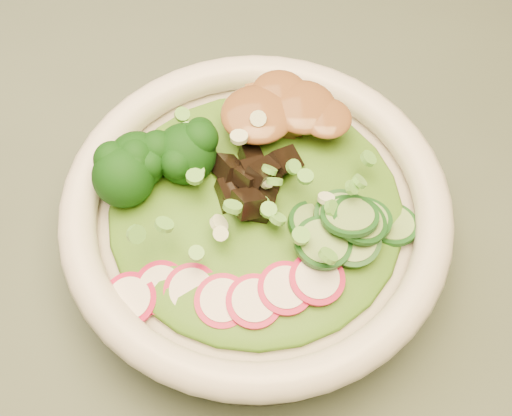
{
  "coord_description": "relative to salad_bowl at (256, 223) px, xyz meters",
  "views": [
    {
      "loc": [
        0.12,
        -0.11,
        1.17
      ],
      "look_at": [
        0.12,
        0.11,
        0.8
      ],
      "focal_mm": 50.0,
      "sensor_mm": 36.0,
      "label": 1
    }
  ],
  "objects": [
    {
      "name": "peanut_sauce",
      "position": [
        0.01,
        0.05,
        0.04
      ],
      "size": [
        0.06,
        0.05,
        0.01
      ],
      "primitive_type": "ellipsoid",
      "color": "brown",
      "rests_on": "tofu_cubes"
    },
    {
      "name": "cucumber_slices",
      "position": [
        0.05,
        -0.01,
        0.03
      ],
      "size": [
        0.07,
        0.07,
        0.03
      ],
      "primitive_type": null,
      "rotation": [
        0.0,
        0.0,
        -0.11
      ],
      "color": "#7FB062",
      "rests_on": "salad_bowl"
    },
    {
      "name": "lettuce_bed",
      "position": [
        0.0,
        0.0,
        0.02
      ],
      "size": [
        0.18,
        0.18,
        0.02
      ],
      "primitive_type": "ellipsoid",
      "color": "#285812",
      "rests_on": "salad_bowl"
    },
    {
      "name": "tofu_cubes",
      "position": [
        0.01,
        0.05,
        0.03
      ],
      "size": [
        0.08,
        0.06,
        0.03
      ],
      "primitive_type": null,
      "rotation": [
        0.0,
        0.0,
        -0.11
      ],
      "color": "brown",
      "rests_on": "salad_bowl"
    },
    {
      "name": "mushroom_heap",
      "position": [
        0.0,
        0.01,
        0.03
      ],
      "size": [
        0.07,
        0.07,
        0.03
      ],
      "primitive_type": null,
      "rotation": [
        0.0,
        0.0,
        -0.11
      ],
      "color": "black",
      "rests_on": "salad_bowl"
    },
    {
      "name": "radish_slices",
      "position": [
        -0.01,
        -0.06,
        0.02
      ],
      "size": [
        0.1,
        0.04,
        0.02
      ],
      "primitive_type": null,
      "rotation": [
        0.0,
        0.0,
        -0.11
      ],
      "color": "#B00D3A",
      "rests_on": "salad_bowl"
    },
    {
      "name": "salad_bowl",
      "position": [
        0.0,
        0.0,
        0.0
      ],
      "size": [
        0.24,
        0.24,
        0.06
      ],
      "rotation": [
        0.0,
        0.0,
        -0.11
      ],
      "color": "white",
      "rests_on": "dining_table"
    },
    {
      "name": "broccoli_florets",
      "position": [
        -0.05,
        0.01,
        0.03
      ],
      "size": [
        0.08,
        0.07,
        0.04
      ],
      "primitive_type": null,
      "rotation": [
        0.0,
        0.0,
        -0.11
      ],
      "color": "black",
      "rests_on": "salad_bowl"
    },
    {
      "name": "scallion_garnish",
      "position": [
        0.0,
        0.0,
        0.04
      ],
      "size": [
        0.17,
        0.17,
        0.02
      ],
      "primitive_type": null,
      "color": "#61B23E",
      "rests_on": "salad_bowl"
    }
  ]
}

